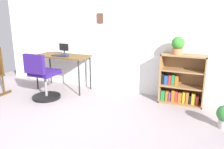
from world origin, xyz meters
The scene contains 8 objects.
ground_plane centered at (0.00, 0.00, 0.00)m, with size 6.24×6.24×0.00m, color gray.
wall_back centered at (0.00, 2.15, 1.29)m, with size 5.20×0.12×2.57m.
desk centered at (-0.88, 1.74, 0.67)m, with size 1.11×0.52×0.73m.
monitor centered at (-0.89, 1.82, 0.83)m, with size 0.21×0.18×0.23m.
keyboard centered at (-0.85, 1.63, 0.74)m, with size 0.34×0.13×0.02m, color #191D33.
office_chair centered at (-0.87, 1.10, 0.38)m, with size 0.52×0.55×0.88m.
bookshelf_low centered at (1.47, 1.95, 0.38)m, with size 0.75×0.30×0.88m.
potted_plant_on_shelf centered at (1.37, 1.90, 1.04)m, with size 0.22×0.22×0.30m.
Camera 1 is at (1.89, -2.03, 1.55)m, focal length 36.31 mm.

